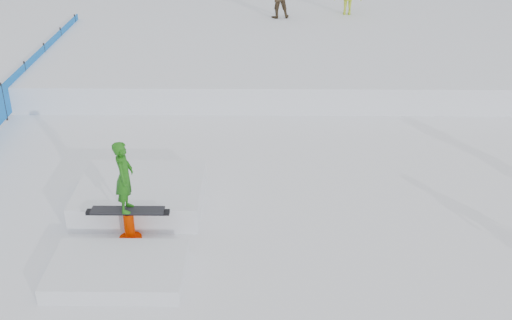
{
  "coord_description": "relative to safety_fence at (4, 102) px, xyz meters",
  "views": [
    {
      "loc": [
        0.62,
        -9.81,
        7.03
      ],
      "look_at": [
        0.5,
        2.0,
        1.1
      ],
      "focal_mm": 45.0,
      "sensor_mm": 36.0,
      "label": 1
    }
  ],
  "objects": [
    {
      "name": "jib_rail_feature",
      "position": [
        4.56,
        -5.34,
        -0.25
      ],
      "size": [
        2.6,
        4.4,
        2.11
      ],
      "color": "white",
      "rests_on": "ground"
    },
    {
      "name": "snow_midrise",
      "position": [
        6.5,
        9.4,
        -0.15
      ],
      "size": [
        50.0,
        18.0,
        0.8
      ],
      "primitive_type": "cube",
      "color": "white",
      "rests_on": "ground"
    },
    {
      "name": "safety_fence",
      "position": [
        0.0,
        0.0,
        0.0
      ],
      "size": [
        0.05,
        16.0,
        1.1
      ],
      "color": "blue",
      "rests_on": "ground"
    },
    {
      "name": "ground",
      "position": [
        6.5,
        -6.6,
        -0.55
      ],
      "size": [
        120.0,
        120.0,
        0.0
      ],
      "primitive_type": "plane",
      "color": "white"
    }
  ]
}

